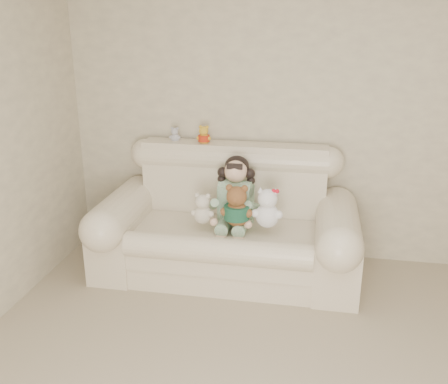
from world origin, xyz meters
TOP-DOWN VIEW (x-y plane):
  - wall_back at (0.00, 2.50)m, footprint 4.50×0.00m
  - sofa at (-0.79, 2.00)m, footprint 2.10×0.95m
  - seated_child at (-0.73, 2.08)m, footprint 0.41×0.47m
  - brown_teddy at (-0.68, 1.84)m, footprint 0.30×0.26m
  - white_cat at (-0.45, 1.86)m, footprint 0.27×0.22m
  - cream_teddy at (-0.95, 1.85)m, footprint 0.23×0.20m
  - yellow_mini_bear at (-1.04, 2.33)m, footprint 0.15×0.13m
  - grey_mini_plush at (-1.31, 2.37)m, footprint 0.11×0.09m

SIDE VIEW (x-z plane):
  - sofa at x=-0.79m, z-range 0.00..1.03m
  - cream_teddy at x=-0.95m, z-range 0.50..0.79m
  - white_cat at x=-0.45m, z-range 0.50..0.87m
  - brown_teddy at x=-0.68m, z-range 0.50..0.89m
  - seated_child at x=-0.73m, z-range 0.42..1.00m
  - grey_mini_plush at x=-1.31m, z-range 1.01..1.17m
  - yellow_mini_bear at x=-1.04m, z-range 1.01..1.20m
  - wall_back at x=0.00m, z-range -0.95..3.55m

